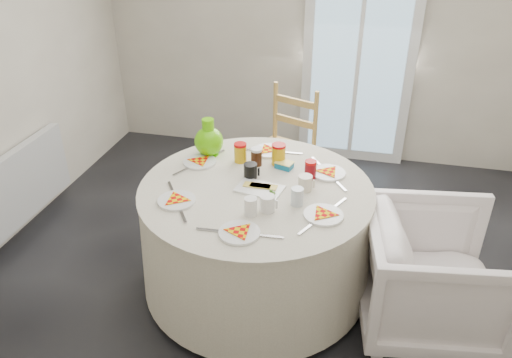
% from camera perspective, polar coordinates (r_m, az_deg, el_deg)
% --- Properties ---
extents(floor, '(4.00, 4.00, 0.00)m').
position_cam_1_polar(floor, '(3.47, 1.44, -11.19)').
color(floor, black).
rests_on(floor, ground).
extents(wall_back, '(4.00, 0.02, 2.60)m').
position_cam_1_polar(wall_back, '(4.70, 7.00, 17.61)').
color(wall_back, '#BCB5A3').
rests_on(wall_back, floor).
extents(glass_door, '(1.00, 0.08, 2.10)m').
position_cam_1_polar(glass_door, '(4.68, 11.73, 14.03)').
color(glass_door, silver).
rests_on(glass_door, floor).
extents(radiator, '(0.07, 1.00, 0.55)m').
position_cam_1_polar(radiator, '(4.16, -24.99, -0.35)').
color(radiator, silver).
rests_on(radiator, floor).
extents(table, '(1.45, 1.45, 0.74)m').
position_cam_1_polar(table, '(3.20, 0.00, -6.62)').
color(table, beige).
rests_on(table, floor).
extents(wooden_chair, '(0.56, 0.55, 0.98)m').
position_cam_1_polar(wooden_chair, '(4.02, 3.00, 3.05)').
color(wooden_chair, tan).
rests_on(wooden_chair, floor).
extents(armchair, '(0.83, 0.87, 0.80)m').
position_cam_1_polar(armchair, '(3.09, 19.63, -9.91)').
color(armchair, white).
rests_on(armchair, floor).
extents(place_settings, '(1.24, 1.24, 0.02)m').
position_cam_1_polar(place_settings, '(2.98, 0.00, -0.50)').
color(place_settings, white).
rests_on(place_settings, table).
extents(jar_cluster, '(0.57, 0.34, 0.16)m').
position_cam_1_polar(jar_cluster, '(3.16, 1.92, 2.35)').
color(jar_cluster, '#A9481E').
rests_on(jar_cluster, table).
extents(butter_tub, '(0.13, 0.11, 0.04)m').
position_cam_1_polar(butter_tub, '(3.19, 3.26, 1.93)').
color(butter_tub, '#0B648D').
rests_on(butter_tub, table).
extents(green_pitcher, '(0.22, 0.22, 0.25)m').
position_cam_1_polar(green_pitcher, '(3.34, -5.43, 4.76)').
color(green_pitcher, '#57C703').
rests_on(green_pitcher, table).
extents(cheese_platter, '(0.30, 0.22, 0.03)m').
position_cam_1_polar(cheese_platter, '(2.96, 0.41, -0.76)').
color(cheese_platter, white).
rests_on(cheese_platter, table).
extents(mugs_glasses, '(0.63, 0.63, 0.12)m').
position_cam_1_polar(mugs_glasses, '(2.93, 2.22, -0.23)').
color(mugs_glasses, '#A29B9A').
rests_on(mugs_glasses, table).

